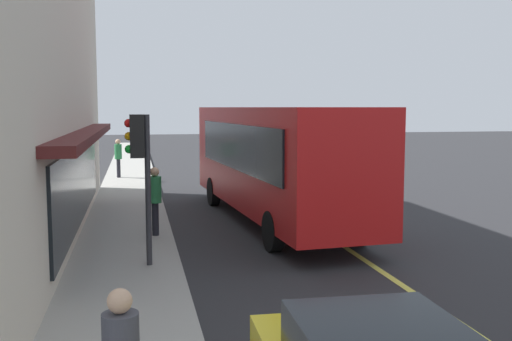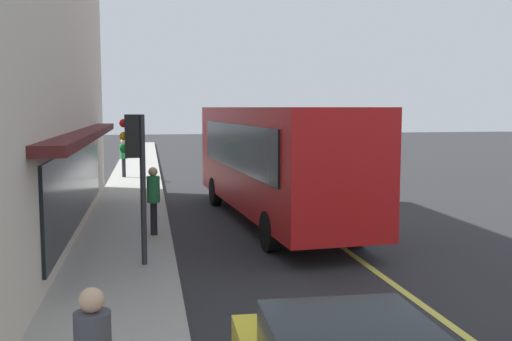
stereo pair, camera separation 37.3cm
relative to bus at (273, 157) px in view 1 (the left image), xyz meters
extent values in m
plane|color=#28282B|center=(-0.08, -1.01, -1.99)|extent=(120.00, 120.00, 0.00)
cube|color=#9E9B93|center=(-0.08, 4.38, -1.91)|extent=(80.00, 2.42, 0.15)
cube|color=#D8D14C|center=(-0.08, -1.01, -1.98)|extent=(36.00, 0.16, 0.01)
cube|color=#4C1919|center=(-1.30, 5.34, 0.81)|extent=(13.02, 0.70, 0.20)
cube|color=black|center=(-1.30, 5.56, -0.49)|extent=(11.16, 0.08, 2.00)
cube|color=red|center=(-0.04, 0.00, 0.01)|extent=(11.16, 3.33, 3.00)
cube|color=black|center=(5.40, 0.41, 0.37)|extent=(0.28, 2.10, 1.80)
cube|color=black|center=(-0.43, 1.24, 0.37)|extent=(8.78, 0.73, 1.32)
cube|color=black|center=(-0.24, -1.29, 0.37)|extent=(8.78, 0.73, 1.32)
cube|color=#0CF259|center=(5.47, 0.42, 1.26)|extent=(0.23, 1.90, 0.36)
cube|color=#2D2D33|center=(5.50, 0.42, -1.24)|extent=(0.34, 2.41, 0.40)
cylinder|color=black|center=(3.39, 1.39, -1.49)|extent=(1.02, 0.38, 1.00)
cylinder|color=black|center=(3.56, -0.86, -1.49)|extent=(1.02, 0.38, 1.00)
cylinder|color=black|center=(-3.63, 0.85, -1.49)|extent=(1.02, 0.38, 1.00)
cylinder|color=black|center=(-3.46, -1.40, -1.49)|extent=(1.02, 0.38, 1.00)
cylinder|color=#2D2D33|center=(-4.81, 3.85, -0.24)|extent=(0.12, 0.12, 3.20)
cube|color=black|center=(-4.81, 4.05, 0.91)|extent=(0.30, 0.30, 0.90)
sphere|color=red|center=(-4.81, 4.22, 1.18)|extent=(0.18, 0.18, 0.18)
sphere|color=orange|center=(-4.81, 4.22, 0.91)|extent=(0.18, 0.18, 0.18)
sphere|color=green|center=(-4.81, 4.22, 0.64)|extent=(0.18, 0.18, 0.18)
cylinder|color=black|center=(11.42, 4.91, -1.39)|extent=(0.18, 0.18, 0.89)
cylinder|color=#26723F|center=(11.42, 4.91, -0.59)|extent=(0.34, 0.34, 0.70)
sphere|color=tan|center=(11.42, 4.91, -0.12)|extent=(0.25, 0.25, 0.25)
cylinder|color=black|center=(-1.90, 3.62, -1.40)|extent=(0.18, 0.18, 0.87)
cylinder|color=#26723F|center=(-1.90, 3.62, -0.62)|extent=(0.34, 0.34, 0.69)
sphere|color=tan|center=(-1.90, 3.62, -0.16)|extent=(0.24, 0.24, 0.24)
sphere|color=tan|center=(-11.97, 4.26, -0.23)|extent=(0.23, 0.23, 0.23)
camera|label=1|loc=(-17.26, 4.08, 1.51)|focal=41.17mm
camera|label=2|loc=(-17.34, 3.72, 1.51)|focal=41.17mm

